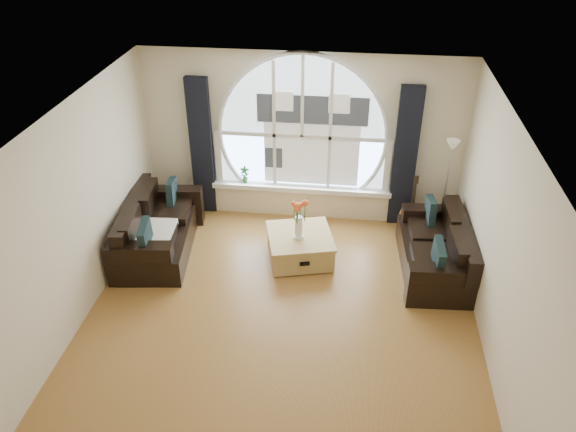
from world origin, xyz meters
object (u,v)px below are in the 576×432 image
object	(u,v)px
coffee_chest	(300,245)
potted_plant	(245,175)
floor_lamp	(445,189)
vase_flowers	(299,215)
guitar	(412,203)
sofa_left	(158,228)
sofa_right	(435,247)

from	to	relation	value
coffee_chest	potted_plant	distance (m)	1.67
floor_lamp	potted_plant	world-z (taller)	floor_lamp
vase_flowers	floor_lamp	size ratio (longest dim) A/B	0.44
floor_lamp	guitar	distance (m)	0.54
sofa_left	guitar	size ratio (longest dim) A/B	1.72
vase_flowers	floor_lamp	bearing A→B (deg)	25.25
sofa_right	floor_lamp	bearing A→B (deg)	75.59
coffee_chest	guitar	size ratio (longest dim) A/B	0.86
sofa_left	vase_flowers	size ratio (longest dim) A/B	2.61
sofa_left	coffee_chest	xyz separation A→B (m)	(2.11, 0.04, -0.18)
potted_plant	sofa_left	bearing A→B (deg)	-130.29
coffee_chest	potted_plant	bearing A→B (deg)	115.78
vase_flowers	potted_plant	world-z (taller)	vase_flowers
coffee_chest	potted_plant	world-z (taller)	potted_plant
guitar	potted_plant	xyz separation A→B (m)	(-2.69, 0.32, 0.16)
vase_flowers	coffee_chest	bearing A→B (deg)	76.92
floor_lamp	sofa_left	bearing A→B (deg)	-166.91
sofa_right	coffee_chest	size ratio (longest dim) A/B	1.90
sofa_right	potted_plant	size ratio (longest dim) A/B	6.10
vase_flowers	floor_lamp	world-z (taller)	floor_lamp
sofa_left	floor_lamp	bearing A→B (deg)	6.11
sofa_right	guitar	distance (m)	1.00
potted_plant	coffee_chest	bearing A→B (deg)	-49.75
guitar	potted_plant	size ratio (longest dim) A/B	3.72
guitar	coffee_chest	bearing A→B (deg)	-150.48
sofa_right	guitar	bearing A→B (deg)	102.52
vase_flowers	guitar	xyz separation A→B (m)	(1.67, 0.97, -0.27)
sofa_left	potted_plant	bearing A→B (deg)	42.73
potted_plant	floor_lamp	bearing A→B (deg)	-5.17
guitar	sofa_left	bearing A→B (deg)	-165.08
floor_lamp	guitar	world-z (taller)	floor_lamp
sofa_left	floor_lamp	world-z (taller)	floor_lamp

